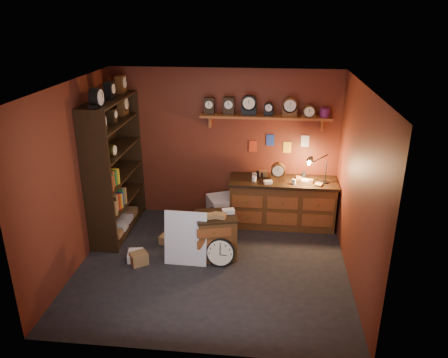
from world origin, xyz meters
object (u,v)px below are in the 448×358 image
at_px(shelving_unit, 112,162).
at_px(workbench, 282,200).
at_px(low_cabinet, 216,234).
at_px(big_round_clock, 220,252).

bearing_deg(shelving_unit, workbench, 9.87).
relative_size(workbench, low_cabinet, 2.36).
bearing_deg(workbench, shelving_unit, -170.13).
distance_m(workbench, big_round_clock, 1.74).
bearing_deg(workbench, low_cabinet, -131.14).
height_order(workbench, low_cabinet, workbench).
distance_m(workbench, low_cabinet, 1.57).
bearing_deg(big_round_clock, low_cabinet, 109.71).
height_order(workbench, big_round_clock, workbench).
xyz_separation_m(workbench, low_cabinet, (-1.03, -1.18, -0.09)).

